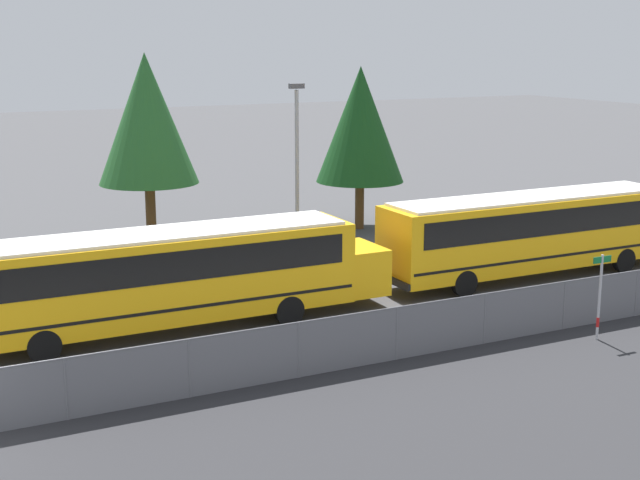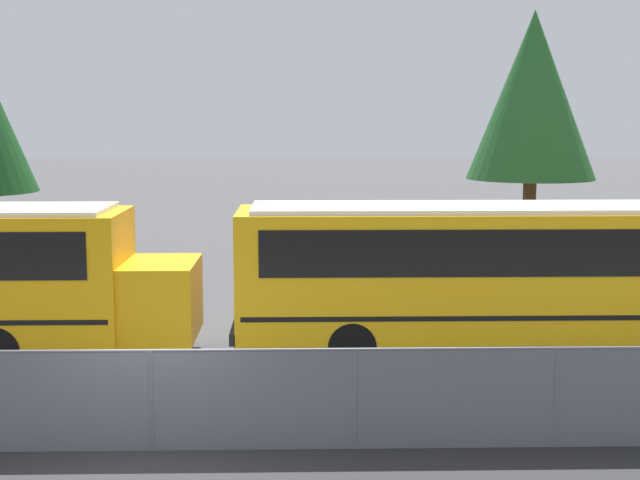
% 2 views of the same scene
% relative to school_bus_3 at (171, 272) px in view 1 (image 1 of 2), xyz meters
% --- Properties ---
extents(school_bus_3, '(13.94, 2.53, 3.21)m').
position_rel_school_bus_3_xyz_m(school_bus_3, '(0.00, 0.00, 0.00)').
color(school_bus_3, '#EDA80F').
rests_on(school_bus_3, ground_plane).
extents(school_bus_4, '(13.94, 2.53, 3.21)m').
position_rel_school_bus_3_xyz_m(school_bus_4, '(14.62, 0.15, 0.00)').
color(school_bus_4, '#EDA80F').
rests_on(school_bus_4, ground_plane).
extents(street_sign, '(0.70, 0.09, 2.67)m').
position_rel_school_bus_3_xyz_m(street_sign, '(11.36, -6.66, -0.48)').
color(street_sign, '#B7B7BC').
rests_on(street_sign, ground_plane).
extents(light_pole, '(0.60, 0.24, 7.30)m').
position_rel_school_bus_3_xyz_m(light_pole, '(7.24, 6.14, 2.13)').
color(light_pole, gray).
rests_on(light_pole, ground_plane).
extents(tree_0, '(4.22, 4.22, 7.81)m').
position_rel_school_bus_3_xyz_m(tree_0, '(12.92, 11.10, 3.14)').
color(tree_0, '#51381E').
rests_on(tree_0, ground_plane).
extents(tree_1, '(4.23, 4.23, 8.50)m').
position_rel_school_bus_3_xyz_m(tree_1, '(2.51, 10.94, 3.81)').
color(tree_1, '#51381E').
rests_on(tree_1, ground_plane).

